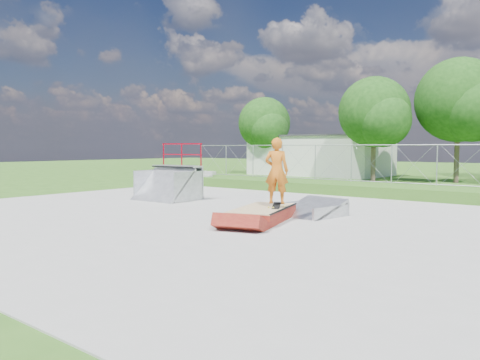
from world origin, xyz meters
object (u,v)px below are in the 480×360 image
object	(u,v)px
quarter_pipe	(166,172)
grind_box	(263,214)
flat_bank_ramp	(311,208)
skater	(277,173)

from	to	relation	value
quarter_pipe	grind_box	bearing A→B (deg)	-19.23
flat_bank_ramp	skater	world-z (taller)	skater
grind_box	skater	size ratio (longest dim) A/B	1.55
grind_box	skater	bearing A→B (deg)	23.07
quarter_pipe	skater	xyz separation A→B (m)	(6.53, -1.65, 0.25)
grind_box	flat_bank_ramp	world-z (taller)	flat_bank_ramp
grind_box	quarter_pipe	distance (m)	6.58
grind_box	skater	world-z (taller)	skater
grind_box	skater	distance (m)	1.28
grind_box	flat_bank_ramp	bearing A→B (deg)	52.63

